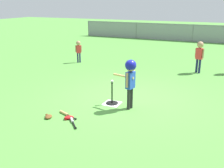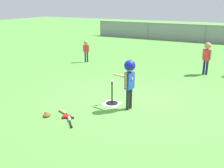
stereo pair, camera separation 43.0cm
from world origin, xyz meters
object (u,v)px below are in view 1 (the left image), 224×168
at_px(baseball_on_tee, 112,81).
at_px(batter_child, 130,74).
at_px(glove_near_bats, 48,117).
at_px(spare_bat_silver, 72,121).
at_px(batting_tee, 112,100).
at_px(fielder_deep_right, 199,53).
at_px(glove_by_plate, 69,117).
at_px(fielder_near_left, 78,49).
at_px(spare_bat_wood, 66,114).

distance_m(baseball_on_tee, batter_child, 0.63).
bearing_deg(glove_near_bats, baseball_on_tee, 55.68).
distance_m(batter_child, glove_near_bats, 2.21).
distance_m(baseball_on_tee, spare_bat_silver, 1.55).
relative_size(batting_tee, fielder_deep_right, 0.49).
bearing_deg(glove_by_plate, spare_bat_silver, -32.89).
relative_size(fielder_near_left, glove_near_bats, 3.78).
xyz_separation_m(fielder_near_left, spare_bat_wood, (2.67, -5.01, -0.59)).
bearing_deg(batting_tee, fielder_near_left, 131.15).
bearing_deg(batter_child, spare_bat_wood, -141.19).
xyz_separation_m(spare_bat_wood, glove_by_plate, (0.19, -0.15, 0.01)).
xyz_separation_m(batter_child, glove_near_bats, (-1.53, -1.32, -0.87)).
height_order(fielder_deep_right, glove_near_bats, fielder_deep_right).
height_order(batter_child, glove_near_bats, batter_child).
bearing_deg(batter_child, glove_near_bats, -139.23).
bearing_deg(spare_bat_silver, fielder_deep_right, 69.90).
xyz_separation_m(spare_bat_silver, glove_near_bats, (-0.62, -0.06, 0.01)).
distance_m(batting_tee, fielder_near_left, 5.17).
bearing_deg(spare_bat_wood, batting_tee, 57.87).
distance_m(glove_by_plate, glove_near_bats, 0.49).
relative_size(fielder_near_left, spare_bat_wood, 1.59).
bearing_deg(fielder_near_left, fielder_deep_right, 3.99).
bearing_deg(glove_by_plate, baseball_on_tee, 67.93).
xyz_separation_m(batter_child, spare_bat_wood, (-1.26, -1.02, -0.88)).
bearing_deg(batter_child, fielder_near_left, 134.56).
bearing_deg(fielder_near_left, glove_near_bats, -65.73).
xyz_separation_m(batter_child, glove_by_plate, (-1.07, -1.17, -0.87)).
distance_m(baseball_on_tee, glove_near_bats, 1.85).
xyz_separation_m(batter_child, fielder_deep_right, (1.14, 4.35, -0.14)).
xyz_separation_m(fielder_deep_right, fielder_near_left, (-5.07, -0.35, -0.15)).
relative_size(baseball_on_tee, spare_bat_silver, 0.15).
relative_size(spare_bat_silver, glove_near_bats, 1.90).
distance_m(batter_child, fielder_deep_right, 4.49).
height_order(batting_tee, baseball_on_tee, baseball_on_tee).
relative_size(fielder_deep_right, glove_by_plate, 4.48).
xyz_separation_m(fielder_near_left, glove_near_bats, (2.40, -5.32, -0.59)).
distance_m(batter_child, glove_by_plate, 1.81).
bearing_deg(spare_bat_wood, fielder_near_left, 118.05).
xyz_separation_m(batting_tee, fielder_deep_right, (1.69, 4.22, 0.68)).
bearing_deg(glove_by_plate, fielder_near_left, 119.01).
height_order(batting_tee, fielder_deep_right, fielder_deep_right).
relative_size(spare_bat_silver, glove_by_plate, 1.82).
bearing_deg(spare_bat_silver, glove_by_plate, 147.11).
height_order(batting_tee, glove_by_plate, batting_tee).
bearing_deg(batting_tee, baseball_on_tee, 0.00).
distance_m(batting_tee, glove_by_plate, 1.39).
relative_size(baseball_on_tee, fielder_deep_right, 0.06).
relative_size(baseball_on_tee, glove_by_plate, 0.28).
relative_size(batter_child, spare_bat_wood, 2.09).
relative_size(fielder_near_left, spare_bat_silver, 1.99).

